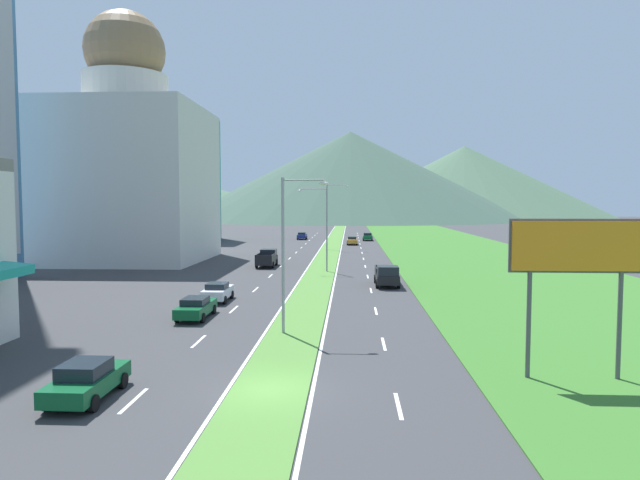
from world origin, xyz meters
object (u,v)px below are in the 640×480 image
at_px(car_5, 218,292).
at_px(pickup_truck_0, 387,276).
at_px(car_3, 352,241).
at_px(billboard_roadside, 576,255).
at_px(car_1, 196,307).
at_px(street_lamp_far, 329,212).
at_px(car_2, 368,237).
at_px(street_lamp_near, 288,245).
at_px(car_0, 87,380).
at_px(pickup_truck_1, 267,258).
at_px(street_lamp_mid, 323,223).
at_px(car_4, 302,236).

relative_size(car_5, pickup_truck_0, 0.76).
relative_size(car_3, car_5, 1.08).
distance_m(billboard_roadside, car_1, 23.62).
relative_size(street_lamp_far, car_5, 2.61).
height_order(car_2, pickup_truck_0, pickup_truck_0).
bearing_deg(car_2, car_1, -10.05).
bearing_deg(street_lamp_near, billboard_roadside, -30.47).
distance_m(car_0, car_1, 15.34).
distance_m(street_lamp_near, car_2, 82.28).
relative_size(car_2, pickup_truck_1, 0.78).
xyz_separation_m(street_lamp_near, street_lamp_mid, (0.64, 29.51, 0.20)).
bearing_deg(street_lamp_mid, car_4, 97.41).
relative_size(billboard_roadside, pickup_truck_1, 1.29).
xyz_separation_m(car_2, pickup_truck_0, (-0.17, -62.71, 0.19)).
bearing_deg(street_lamp_far, pickup_truck_1, -105.06).
relative_size(billboard_roadside, car_4, 1.54).
relative_size(street_lamp_near, car_3, 2.05).
relative_size(car_4, pickup_truck_1, 0.84).
bearing_deg(car_3, car_4, -144.02).
bearing_deg(car_1, pickup_truck_0, -42.10).
distance_m(street_lamp_near, car_3, 70.58).
distance_m(car_1, pickup_truck_0, 20.32).
distance_m(street_lamp_near, car_1, 8.97).
height_order(car_1, pickup_truck_0, pickup_truck_0).
height_order(car_1, car_2, car_2).
relative_size(street_lamp_far, billboard_roadside, 1.54).
distance_m(street_lamp_near, street_lamp_mid, 29.52).
xyz_separation_m(street_lamp_mid, billboard_roadside, (12.62, -37.31, -0.01)).
relative_size(street_lamp_mid, car_4, 2.06).
height_order(street_lamp_mid, car_2, street_lamp_mid).
height_order(car_2, pickup_truck_1, pickup_truck_1).
height_order(street_lamp_near, pickup_truck_1, street_lamp_near).
distance_m(street_lamp_far, car_5, 49.32).
relative_size(street_lamp_near, car_5, 2.21).
relative_size(car_2, pickup_truck_0, 0.78).
distance_m(car_2, car_3, 11.96).
relative_size(car_3, pickup_truck_0, 0.82).
height_order(street_lamp_far, car_4, street_lamp_far).
xyz_separation_m(street_lamp_mid, car_2, (6.53, 52.34, -4.64)).
distance_m(billboard_roadside, car_2, 89.97).
height_order(street_lamp_mid, car_3, street_lamp_mid).
height_order(street_lamp_mid, pickup_truck_0, street_lamp_mid).
height_order(street_lamp_near, car_0, street_lamp_near).
distance_m(billboard_roadside, pickup_truck_1, 46.82).
relative_size(street_lamp_mid, car_5, 2.27).
xyz_separation_m(car_3, car_5, (-10.66, -59.88, -0.00)).
bearing_deg(car_2, car_5, -10.99).
distance_m(street_lamp_far, car_0, 70.80).
bearing_deg(car_3, car_5, -10.09).
distance_m(car_0, car_2, 94.15).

